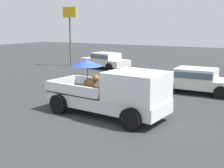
# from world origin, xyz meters

# --- Properties ---
(ground_plane) EXTENTS (80.00, 80.00, 0.00)m
(ground_plane) POSITION_xyz_m (0.00, 0.00, 0.00)
(ground_plane) COLOR #2D3033
(pickup_truck_main) EXTENTS (5.20, 2.63, 2.18)m
(pickup_truck_main) POSITION_xyz_m (0.43, -0.03, 0.97)
(pickup_truck_main) COLOR black
(pickup_truck_main) RESTS_ON ground
(parked_sedan_near) EXTENTS (4.32, 2.02, 1.33)m
(parked_sedan_near) POSITION_xyz_m (2.15, 5.89, 0.74)
(parked_sedan_near) COLOR black
(parked_sedan_near) RESTS_ON ground
(parked_sedan_far) EXTENTS (4.60, 2.75, 1.33)m
(parked_sedan_far) POSITION_xyz_m (-6.86, 11.28, 0.74)
(parked_sedan_far) COLOR black
(parked_sedan_far) RESTS_ON ground
(motel_sign) EXTENTS (1.40, 0.16, 5.16)m
(motel_sign) POSITION_xyz_m (-10.43, 11.17, 3.63)
(motel_sign) COLOR #59595B
(motel_sign) RESTS_ON ground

